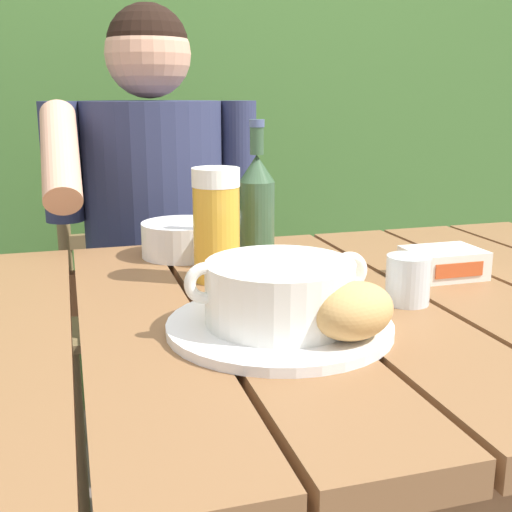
{
  "coord_description": "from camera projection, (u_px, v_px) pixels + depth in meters",
  "views": [
    {
      "loc": [
        -0.24,
        -0.8,
        1.01
      ],
      "look_at": [
        -0.0,
        0.01,
        0.79
      ],
      "focal_mm": 45.08,
      "sensor_mm": 36.0,
      "label": 1
    }
  ],
  "objects": [
    {
      "name": "soup_bowl",
      "position": [
        279.0,
        291.0,
        0.77
      ],
      "size": [
        0.23,
        0.18,
        0.08
      ],
      "color": "white",
      "rests_on": "serving_plate"
    },
    {
      "name": "serving_plate",
      "position": [
        279.0,
        326.0,
        0.78
      ],
      "size": [
        0.28,
        0.28,
        0.01
      ],
      "color": "white",
      "rests_on": "dining_table"
    },
    {
      "name": "person_eating",
      "position": [
        156.0,
        228.0,
        1.47
      ],
      "size": [
        0.48,
        0.47,
        1.2
      ],
      "color": "navy",
      "rests_on": "ground_plane"
    },
    {
      "name": "chair_near_diner",
      "position": [
        150.0,
        303.0,
        1.72
      ],
      "size": [
        0.45,
        0.44,
        0.9
      ],
      "color": "brown",
      "rests_on": "ground_plane"
    },
    {
      "name": "beer_bottle",
      "position": [
        257.0,
        209.0,
        1.05
      ],
      "size": [
        0.06,
        0.06,
        0.24
      ],
      "color": "#355336",
      "rests_on": "dining_table"
    },
    {
      "name": "dining_table",
      "position": [
        258.0,
        367.0,
        0.9
      ],
      "size": [
        1.43,
        0.83,
        0.72
      ],
      "color": "brown",
      "rests_on": "ground_plane"
    },
    {
      "name": "water_glass_small",
      "position": [
        408.0,
        280.0,
        0.88
      ],
      "size": [
        0.06,
        0.06,
        0.07
      ],
      "color": "silver",
      "rests_on": "dining_table"
    },
    {
      "name": "hedge_backdrop",
      "position": [
        86.0,
        95.0,
        2.2
      ],
      "size": [
        3.45,
        0.95,
        2.25
      ],
      "color": "#447031",
      "rests_on": "ground_plane"
    },
    {
      "name": "table_knife",
      "position": [
        347.0,
        297.0,
        0.9
      ],
      "size": [
        0.17,
        0.03,
        0.01
      ],
      "color": "silver",
      "rests_on": "dining_table"
    },
    {
      "name": "bread_roll",
      "position": [
        353.0,
        311.0,
        0.72
      ],
      "size": [
        0.13,
        0.12,
        0.06
      ],
      "color": "tan",
      "rests_on": "serving_plate"
    },
    {
      "name": "butter_tub",
      "position": [
        443.0,
        263.0,
        1.01
      ],
      "size": [
        0.12,
        0.09,
        0.04
      ],
      "color": "white",
      "rests_on": "dining_table"
    },
    {
      "name": "beer_glass",
      "position": [
        216.0,
        225.0,
        0.98
      ],
      "size": [
        0.07,
        0.07,
        0.17
      ],
      "color": "gold",
      "rests_on": "dining_table"
    },
    {
      "name": "diner_bowl",
      "position": [
        182.0,
        239.0,
        1.14
      ],
      "size": [
        0.14,
        0.14,
        0.06
      ],
      "color": "white",
      "rests_on": "dining_table"
    }
  ]
}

